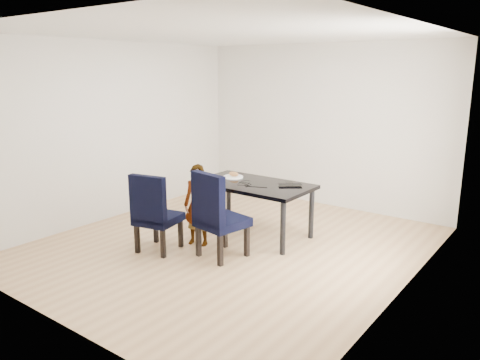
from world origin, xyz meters
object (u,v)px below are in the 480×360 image
Objects in this scene: plate at (233,177)px; laptop at (290,184)px; dining_table at (253,209)px; chair_right at (222,214)px; child at (198,205)px; chair_left at (158,212)px.

laptop is at bearing 5.96° from plate.
chair_right reaches higher than dining_table.
child is at bearing 176.09° from chair_right.
laptop is (0.84, 0.93, 0.22)m from child.
plate is at bearing 76.21° from child.
chair_left is at bearing -99.34° from plate.
child reaches higher than dining_table.
child is at bearing 47.25° from chair_left.
dining_table is 0.58m from plate.
chair_left reaches higher than dining_table.
laptop is (0.47, 0.20, 0.39)m from dining_table.
plate is 0.93× the size of laptop.
chair_right is at bearing -59.20° from plate.
dining_table is 0.83m from child.
chair_left is 3.49× the size of plate.
chair_right is 3.48× the size of laptop.
child is (-0.52, 0.13, -0.01)m from chair_right.
child reaches higher than laptop.
chair_right is 1.13m from laptop.
chair_right reaches higher than plate.
plate is at bearing -33.02° from laptop.
dining_table is at bearing 45.36° from child.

